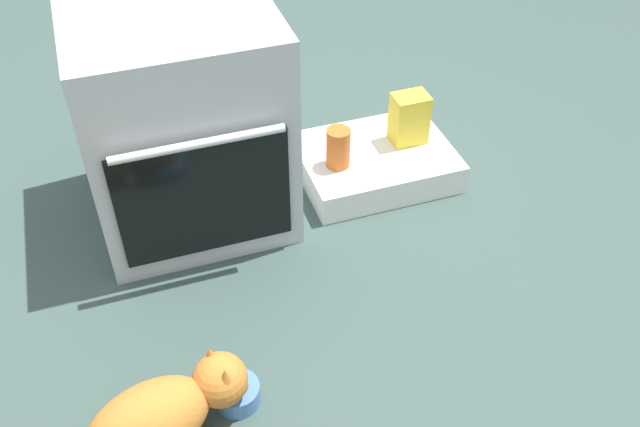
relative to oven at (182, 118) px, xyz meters
name	(u,v)px	position (x,y,z in m)	size (l,w,h in m)	color
ground	(248,269)	(0.09, -0.35, -0.35)	(8.00, 8.00, 0.00)	#384C47
oven	(182,118)	(0.00, 0.00, 0.00)	(0.58, 0.63, 0.70)	#B7BABF
pantry_cabinet	(375,162)	(0.63, -0.04, -0.30)	(0.52, 0.39, 0.11)	white
food_bowl	(237,392)	(-0.05, -0.79, -0.32)	(0.12, 0.12, 0.08)	#4C7AB7
cat	(162,415)	(-0.24, -0.85, -0.24)	(0.63, 0.26, 0.20)	#C6752D
sauce_jar	(338,148)	(0.48, -0.08, -0.17)	(0.08, 0.08, 0.14)	#D16023
snack_bag	(409,118)	(0.76, -0.02, -0.15)	(0.12, 0.09, 0.18)	yellow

